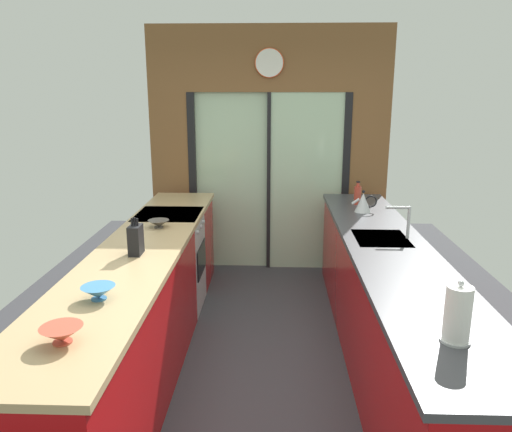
% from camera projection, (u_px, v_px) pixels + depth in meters
% --- Properties ---
extents(ground_plane, '(5.04, 7.60, 0.02)m').
position_uv_depth(ground_plane, '(265.00, 342.00, 4.14)').
color(ground_plane, '#38383D').
extents(back_wall_unit, '(2.64, 0.12, 2.70)m').
position_uv_depth(back_wall_unit, '(269.00, 136.00, 5.50)').
color(back_wall_unit, brown).
rests_on(back_wall_unit, ground_plane).
extents(left_counter_run, '(0.62, 3.80, 0.92)m').
position_uv_depth(left_counter_run, '(139.00, 312.00, 3.60)').
color(left_counter_run, '#AD0C0F').
rests_on(left_counter_run, ground_plane).
extents(right_counter_run, '(0.62, 3.80, 0.92)m').
position_uv_depth(right_counter_run, '(387.00, 306.00, 3.70)').
color(right_counter_run, '#AD0C0F').
rests_on(right_counter_run, ground_plane).
extents(sink_faucet, '(0.19, 0.02, 0.25)m').
position_uv_depth(sink_faucet, '(404.00, 217.00, 3.78)').
color(sink_faucet, '#B7BABC').
rests_on(sink_faucet, right_counter_run).
extents(oven_range, '(0.60, 0.60, 0.92)m').
position_uv_depth(oven_range, '(171.00, 261.00, 4.69)').
color(oven_range, '#B7BABC').
rests_on(oven_range, ground_plane).
extents(mixing_bowl_near, '(0.19, 0.19, 0.08)m').
position_uv_depth(mixing_bowl_near, '(62.00, 334.00, 2.24)').
color(mixing_bowl_near, '#BC4C38').
rests_on(mixing_bowl_near, left_counter_run).
extents(mixing_bowl_mid, '(0.19, 0.19, 0.08)m').
position_uv_depth(mixing_bowl_mid, '(98.00, 292.00, 2.71)').
color(mixing_bowl_mid, teal).
rests_on(mixing_bowl_mid, left_counter_run).
extents(mixing_bowl_far, '(0.18, 0.18, 0.06)m').
position_uv_depth(mixing_bowl_far, '(159.00, 223.00, 4.11)').
color(mixing_bowl_far, '#514C47').
rests_on(mixing_bowl_far, left_counter_run).
extents(knife_block, '(0.08, 0.14, 0.26)m').
position_uv_depth(knife_block, '(136.00, 240.00, 3.43)').
color(knife_block, black).
rests_on(knife_block, left_counter_run).
extents(kettle, '(0.24, 0.15, 0.21)m').
position_uv_depth(kettle, '(363.00, 202.00, 4.62)').
color(kettle, '#B7BABC').
rests_on(kettle, right_counter_run).
extents(soap_bottle, '(0.07, 0.07, 0.23)m').
position_uv_depth(soap_bottle, '(358.00, 195.00, 4.92)').
color(soap_bottle, '#B23D2D').
rests_on(soap_bottle, right_counter_run).
extents(paper_towel_roll, '(0.14, 0.14, 0.30)m').
position_uv_depth(paper_towel_roll, '(458.00, 315.00, 2.23)').
color(paper_towel_roll, '#B7BABC').
rests_on(paper_towel_roll, right_counter_run).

